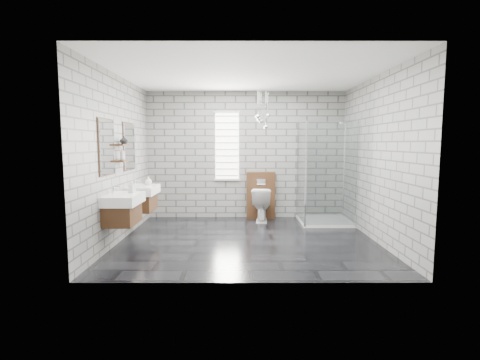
{
  "coord_description": "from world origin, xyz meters",
  "views": [
    {
      "loc": [
        -0.13,
        -5.67,
        1.6
      ],
      "look_at": [
        -0.12,
        0.35,
        0.97
      ],
      "focal_mm": 26.0,
      "sensor_mm": 36.0,
      "label": 1
    }
  ],
  "objects_px": {
    "vanity_left": "(121,200)",
    "vanity_right": "(141,191)",
    "cistern_panel": "(261,195)",
    "shower_enclosure": "(321,199)",
    "toilet": "(261,204)"
  },
  "relations": [
    {
      "from": "shower_enclosure",
      "to": "toilet",
      "type": "xyz_separation_m",
      "value": [
        -1.18,
        0.27,
        -0.15
      ]
    },
    {
      "from": "vanity_right",
      "to": "shower_enclosure",
      "type": "relative_size",
      "value": 0.77
    },
    {
      "from": "vanity_left",
      "to": "vanity_right",
      "type": "relative_size",
      "value": 1.0
    },
    {
      "from": "vanity_right",
      "to": "shower_enclosure",
      "type": "xyz_separation_m",
      "value": [
        3.41,
        0.69,
        -0.25
      ]
    },
    {
      "from": "vanity_left",
      "to": "vanity_right",
      "type": "bearing_deg",
      "value": 90.0
    },
    {
      "from": "vanity_right",
      "to": "shower_enclosure",
      "type": "bearing_deg",
      "value": 11.38
    },
    {
      "from": "cistern_panel",
      "to": "toilet",
      "type": "relative_size",
      "value": 1.43
    },
    {
      "from": "shower_enclosure",
      "to": "toilet",
      "type": "height_order",
      "value": "shower_enclosure"
    },
    {
      "from": "toilet",
      "to": "vanity_left",
      "type": "bearing_deg",
      "value": 46.68
    },
    {
      "from": "vanity_right",
      "to": "cistern_panel",
      "type": "relative_size",
      "value": 1.57
    },
    {
      "from": "cistern_panel",
      "to": "toilet",
      "type": "distance_m",
      "value": 0.29
    },
    {
      "from": "vanity_left",
      "to": "vanity_right",
      "type": "xyz_separation_m",
      "value": [
        0.0,
        1.04,
        0.0
      ]
    },
    {
      "from": "cistern_panel",
      "to": "shower_enclosure",
      "type": "bearing_deg",
      "value": -23.67
    },
    {
      "from": "vanity_right",
      "to": "cistern_panel",
      "type": "bearing_deg",
      "value": 28.36
    },
    {
      "from": "cistern_panel",
      "to": "shower_enclosure",
      "type": "xyz_separation_m",
      "value": [
        1.18,
        -0.52,
        0.0
      ]
    }
  ]
}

